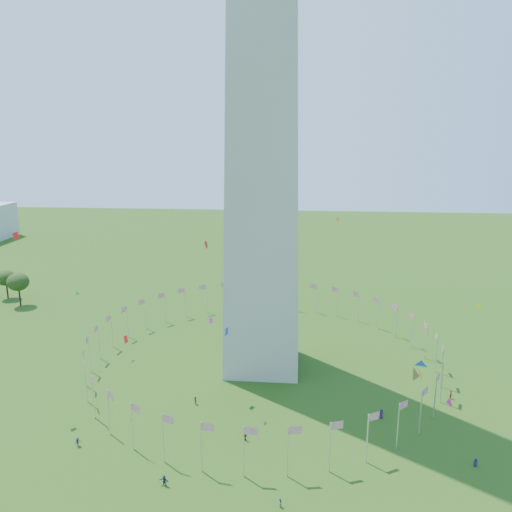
% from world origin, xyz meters
% --- Properties ---
extents(flag_ring, '(80.24, 80.24, 9.00)m').
position_xyz_m(flag_ring, '(-0.00, 50.00, 4.50)').
color(flag_ring, silver).
rests_on(flag_ring, ground).
extents(crowd, '(89.02, 59.58, 1.95)m').
position_xyz_m(crowd, '(2.48, 1.48, 0.88)').
color(crowd, '#20294B').
rests_on(crowd, ground).
extents(kites_aloft, '(108.61, 64.72, 35.07)m').
position_xyz_m(kites_aloft, '(14.59, 26.40, 17.72)').
color(kites_aloft, blue).
rests_on(kites_aloft, ground).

